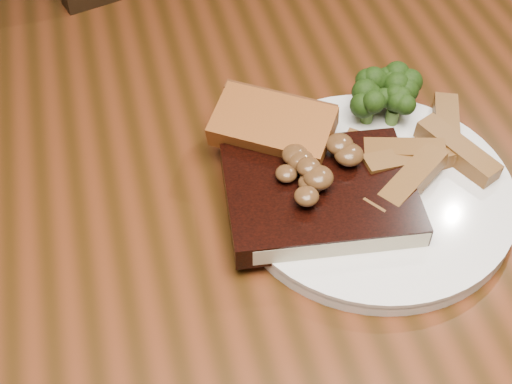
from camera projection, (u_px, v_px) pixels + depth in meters
dining_table at (271, 266)px, 0.72m from camera, size 1.60×0.90×0.75m
chair_far at (196, 49)px, 1.18m from camera, size 0.56×0.56×0.95m
plate at (373, 193)px, 0.66m from camera, size 0.26×0.26×0.01m
steak at (320, 194)px, 0.63m from camera, size 0.18×0.14×0.02m
steak_bone at (340, 246)px, 0.60m from camera, size 0.15×0.03×0.02m
mushroom_pile at (319, 167)px, 0.62m from camera, size 0.08×0.08×0.03m
garlic_bread at (272, 142)px, 0.68m from camera, size 0.12×0.11×0.02m
potato_wedges at (425, 161)px, 0.66m from camera, size 0.11×0.11×0.02m
broccoli_cluster at (397, 109)px, 0.70m from camera, size 0.07×0.07×0.04m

